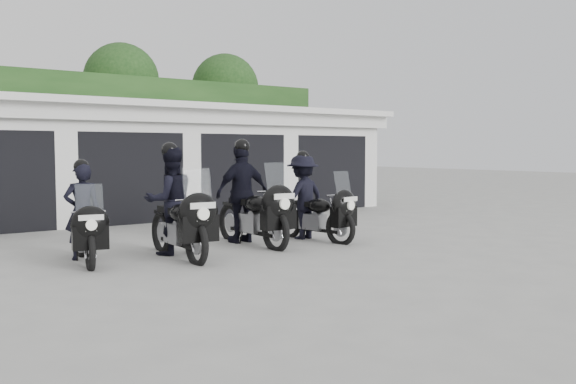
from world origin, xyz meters
TOP-DOWN VIEW (x-y plane):
  - ground at (0.00, 0.00)m, footprint 80.00×80.00m
  - garage_block at (-0.00, 8.06)m, footprint 16.40×6.80m
  - background_vegetation at (0.37, 12.92)m, footprint 20.00×3.90m
  - police_bike_a at (-2.51, 1.16)m, footprint 0.81×1.92m
  - police_bike_b at (-1.10, 0.84)m, footprint 0.93×2.27m
  - police_bike_c at (0.61, 1.27)m, footprint 1.12×2.36m
  - police_bike_d at (1.88, 1.02)m, footprint 1.17×2.08m

SIDE VIEW (x-z plane):
  - ground at x=0.00m, z-range 0.00..0.00m
  - police_bike_a at x=-2.51m, z-range -0.17..1.51m
  - police_bike_d at x=1.88m, z-range -0.13..1.69m
  - police_bike_b at x=-1.10m, z-range -0.16..1.82m
  - police_bike_c at x=0.61m, z-range -0.16..1.90m
  - garage_block at x=0.00m, z-range -0.06..2.90m
  - background_vegetation at x=0.37m, z-range -0.13..5.67m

